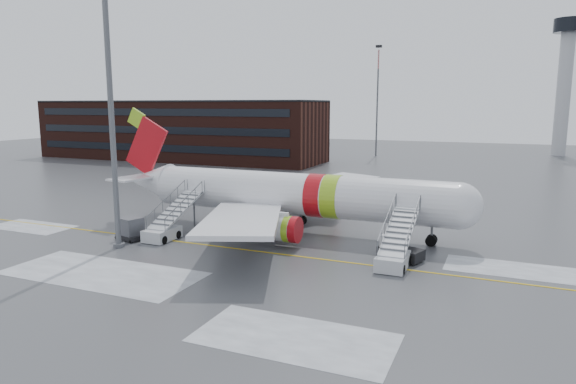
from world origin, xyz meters
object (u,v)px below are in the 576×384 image
at_px(airliner, 287,194).
at_px(uld_container, 131,229).
at_px(airstair_aft, 167,226).
at_px(airstair_fwd, 395,251).
at_px(pushback_tug, 398,249).
at_px(light_mast_near, 109,72).

relative_size(airliner, uld_container, 12.86).
bearing_deg(airstair_aft, airstair_fwd, 0.00).
relative_size(airliner, airstair_aft, 4.55).
distance_m(airstair_fwd, airstair_aft, 19.80).
distance_m(pushback_tug, light_mast_near, 25.97).
height_order(airstair_aft, uld_container, airstair_aft).
bearing_deg(airstair_aft, airliner, 37.44).
height_order(airliner, airstair_fwd, airliner).
relative_size(airstair_fwd, uld_container, 2.83).
distance_m(airstair_aft, light_mast_near, 13.64).
bearing_deg(light_mast_near, airstair_aft, 63.67).
height_order(uld_container, light_mast_near, light_mast_near).
distance_m(airliner, light_mast_near, 18.19).
height_order(pushback_tug, light_mast_near, light_mast_near).
bearing_deg(airliner, uld_container, -143.87).
bearing_deg(airstair_fwd, airstair_aft, 180.00).
bearing_deg(uld_container, pushback_tug, 8.38).
bearing_deg(uld_container, airliner, 36.13).
relative_size(airstair_fwd, pushback_tug, 2.16).
distance_m(airliner, airstair_fwd, 13.23).
relative_size(airstair_aft, light_mast_near, 0.28).
distance_m(pushback_tug, uld_container, 22.54).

